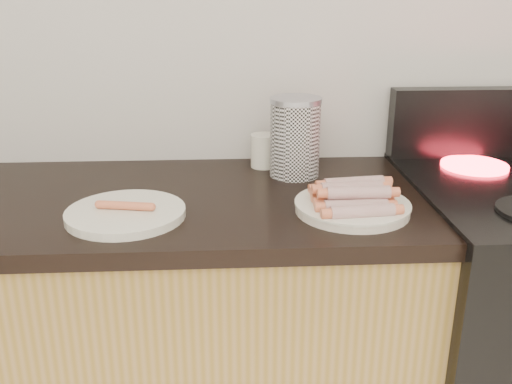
{
  "coord_description": "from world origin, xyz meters",
  "views": [
    {
      "loc": [
        -0.08,
        0.38,
        1.38
      ],
      "look_at": [
        -0.01,
        1.62,
        0.93
      ],
      "focal_mm": 40.0,
      "sensor_mm": 36.0,
      "label": 1
    }
  ],
  "objects": [
    {
      "name": "canister",
      "position": [
        0.11,
        1.84,
        1.01
      ],
      "size": [
        0.14,
        0.14,
        0.21
      ],
      "rotation": [
        0.0,
        0.0,
        -0.09
      ],
      "color": "silver",
      "rests_on": "counter_slab"
    },
    {
      "name": "plain_sausages",
      "position": [
        -0.3,
        1.56,
        0.93
      ],
      "size": [
        0.12,
        0.04,
        0.02
      ],
      "rotation": [
        0.0,
        0.0,
        -0.18
      ],
      "color": "#BB724D",
      "rests_on": "side_plate"
    },
    {
      "name": "side_plate",
      "position": [
        -0.3,
        1.56,
        0.91
      ],
      "size": [
        0.33,
        0.33,
        0.02
      ],
      "primitive_type": "cylinder",
      "rotation": [
        0.0,
        0.0,
        -0.32
      ],
      "color": "white",
      "rests_on": "counter_slab"
    },
    {
      "name": "main_plate",
      "position": [
        0.21,
        1.56,
        0.91
      ],
      "size": [
        0.3,
        0.3,
        0.02
      ],
      "primitive_type": "cylinder",
      "rotation": [
        0.0,
        0.0,
        0.2
      ],
      "color": "white",
      "rests_on": "counter_slab"
    },
    {
      "name": "mug",
      "position": [
        0.03,
        1.92,
        0.95
      ],
      "size": [
        0.08,
        0.08,
        0.09
      ],
      "primitive_type": "cylinder",
      "rotation": [
        0.0,
        0.0,
        0.03
      ],
      "color": "white",
      "rests_on": "counter_slab"
    },
    {
      "name": "burner_far_left",
      "position": [
        0.61,
        1.84,
        0.92
      ],
      "size": [
        0.18,
        0.18,
        0.01
      ],
      "primitive_type": "cylinder",
      "color": "#FF1E2D",
      "rests_on": "stove"
    },
    {
      "name": "wall_back",
      "position": [
        0.0,
        2.0,
        1.3
      ],
      "size": [
        4.0,
        0.04,
        2.6
      ],
      "primitive_type": "cube",
      "color": "silver",
      "rests_on": "ground"
    },
    {
      "name": "hotdog_pile",
      "position": [
        0.21,
        1.56,
        0.94
      ],
      "size": [
        0.14,
        0.2,
        0.06
      ],
      "rotation": [
        0.0,
        0.0,
        0.04
      ],
      "color": "maroon",
      "rests_on": "main_plate"
    }
  ]
}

